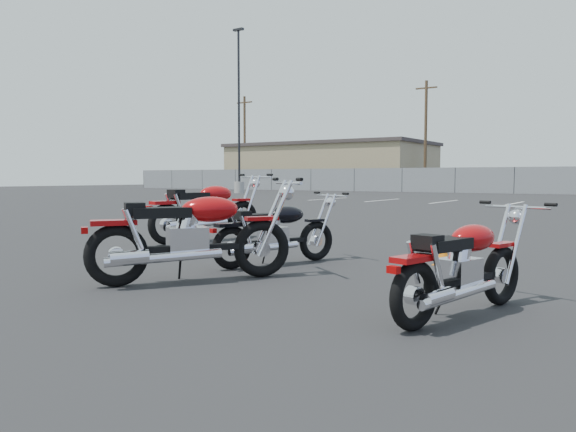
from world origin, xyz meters
The scene contains 11 objects.
ground centered at (0.00, 0.00, 0.00)m, with size 120.00×120.00×0.00m, color black.
motorcycle_front_red centered at (-2.65, 2.33, 0.54)m, with size 1.03×2.42×1.19m.
motorcycle_second_black centered at (-0.08, 0.74, 0.42)m, with size 1.09×1.85×0.92m.
motorcycle_third_red centered at (-0.17, -0.72, 0.51)m, with size 1.71×2.10×1.12m.
motorcycle_rear_red centered at (2.69, -0.65, 0.41)m, with size 0.89×1.84×0.91m.
training_cone_near centered at (1.72, 1.92, 0.14)m, with size 0.23×0.23×0.28m.
light_pole_west centered at (-20.27, 25.71, 3.01)m, with size 0.80×0.70×11.26m.
tan_building_west centered at (-22.00, 42.00, 2.16)m, with size 18.40×10.40×4.30m.
utility_pole_a centered at (-30.00, 39.00, 4.69)m, with size 1.80×0.24×9.00m.
utility_pole_b centered at (-12.00, 40.00, 4.69)m, with size 1.80×0.24×9.00m.
parking_line_stripes centered at (-2.50, 20.00, 0.00)m, with size 15.12×4.00×0.01m.
Camera 1 is at (3.96, -5.16, 1.13)m, focal length 35.00 mm.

